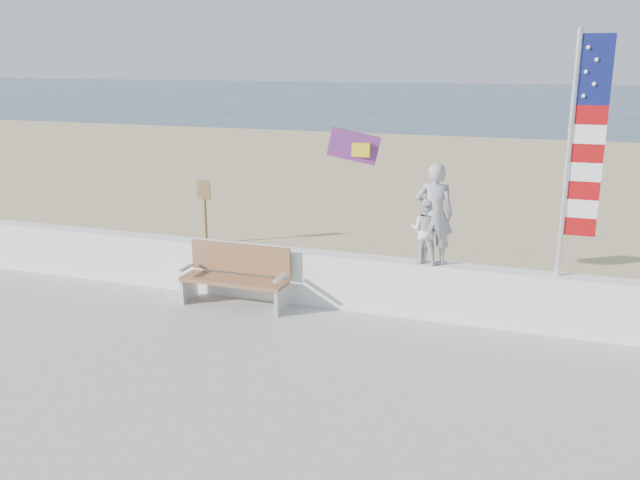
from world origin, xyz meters
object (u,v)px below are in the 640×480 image
Objects in this scene: child at (426,230)px; bench at (236,275)px; adult at (434,214)px; flag at (579,146)px.

child is 3.23m from bench.
child is (-0.12, 0.00, -0.27)m from adult.
adult is 2.28m from flag.
child is at bearing 179.99° from flag.
flag reaches higher than bench.
adult is at bearing -170.26° from child.
flag is at bearing 5.03° from bench.
adult is 3.42m from bench.
bench is (-3.18, -0.45, -1.18)m from adult.
adult is at bearing 8.14° from bench.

